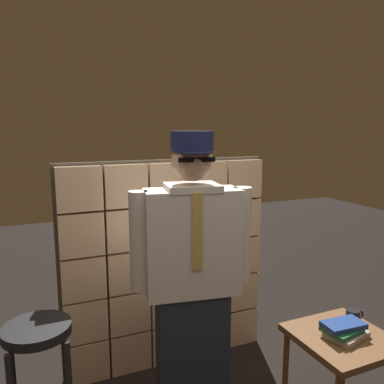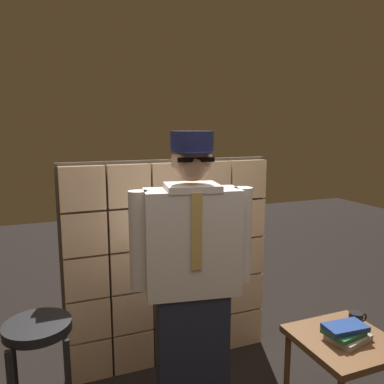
{
  "view_description": "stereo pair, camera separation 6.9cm",
  "coord_description": "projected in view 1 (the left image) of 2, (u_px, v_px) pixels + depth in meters",
  "views": [
    {
      "loc": [
        -0.89,
        -1.37,
        1.73
      ],
      "look_at": [
        -0.09,
        0.48,
        1.39
      ],
      "focal_mm": 35.72,
      "sensor_mm": 36.0,
      "label": 1
    },
    {
      "loc": [
        -0.83,
        -1.4,
        1.73
      ],
      "look_at": [
        -0.09,
        0.48,
        1.39
      ],
      "focal_mm": 35.72,
      "sensor_mm": 36.0,
      "label": 2
    }
  ],
  "objects": [
    {
      "name": "side_table",
      "position": [
        342.0,
        347.0,
        2.21
      ],
      "size": [
        0.52,
        0.52,
        0.55
      ],
      "color": "brown",
      "rests_on": "ground"
    },
    {
      "name": "standing_person",
      "position": [
        192.0,
        280.0,
        2.12
      ],
      "size": [
        0.69,
        0.33,
        1.71
      ],
      "rotation": [
        0.0,
        0.0,
        -0.17
      ],
      "color": "#1E2333",
      "rests_on": "ground"
    },
    {
      "name": "glass_block_wall",
      "position": [
        169.0,
        265.0,
        2.77
      ],
      "size": [
        1.53,
        0.1,
        1.53
      ],
      "color": "#E0B78C",
      "rests_on": "ground"
    },
    {
      "name": "book_stack",
      "position": [
        344.0,
        330.0,
        2.17
      ],
      "size": [
        0.26,
        0.21,
        0.09
      ],
      "color": "gray",
      "rests_on": "side_table"
    },
    {
      "name": "coffee_mug",
      "position": [
        353.0,
        317.0,
        2.3
      ],
      "size": [
        0.13,
        0.08,
        0.09
      ],
      "color": "black",
      "rests_on": "side_table"
    },
    {
      "name": "bar_stool",
      "position": [
        39.0,
        360.0,
        1.95
      ],
      "size": [
        0.34,
        0.34,
        0.75
      ],
      "color": "black",
      "rests_on": "ground"
    }
  ]
}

